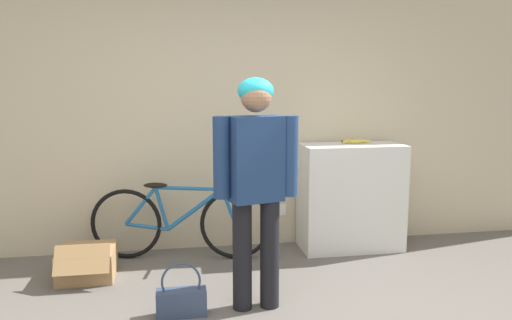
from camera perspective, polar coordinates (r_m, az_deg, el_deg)
The scene contains 7 objects.
wall_back at distance 4.89m, azimuth -3.31°, elevation 4.96°, with size 8.00×0.07×2.60m.
side_shelf at distance 5.00m, azimuth 10.78°, elevation -4.15°, with size 0.98×0.48×1.04m.
person at distance 3.51m, azimuth -0.00°, elevation -1.63°, with size 0.60×0.28×1.67m.
bicycle at distance 4.71m, azimuth -8.63°, elevation -6.95°, with size 1.66×0.47×0.73m.
banana at distance 5.00m, azimuth 11.32°, elevation 2.11°, with size 0.30×0.09×0.04m.
handbag at distance 3.69m, azimuth -8.52°, elevation -15.55°, with size 0.35×0.13×0.39m.
cardboard_box at distance 4.54m, azimuth -18.73°, elevation -11.04°, with size 0.45×0.55×0.34m.
Camera 1 is at (-0.54, -2.56, 1.64)m, focal length 35.00 mm.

